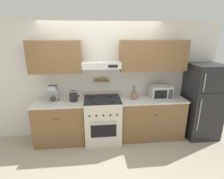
# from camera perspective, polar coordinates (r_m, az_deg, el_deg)

# --- Properties ---
(ground_plane) EXTENTS (16.00, 16.00, 0.00)m
(ground_plane) POSITION_cam_1_polar(r_m,az_deg,el_deg) (3.85, -2.72, -18.03)
(ground_plane) COLOR #B2A38E
(wall_back) EXTENTS (5.20, 0.46, 2.55)m
(wall_back) POSITION_cam_1_polar(r_m,az_deg,el_deg) (3.79, -2.40, 5.59)
(wall_back) COLOR silver
(wall_back) RESTS_ON ground_plane
(counter_left) EXTENTS (1.05, 0.61, 0.91)m
(counter_left) POSITION_cam_1_polar(r_m,az_deg,el_deg) (3.94, -16.50, -10.08)
(counter_left) COLOR brown
(counter_left) RESTS_ON ground_plane
(counter_right) EXTENTS (1.41, 0.61, 0.91)m
(counter_right) POSITION_cam_1_polar(r_m,az_deg,el_deg) (4.07, 12.54, -8.89)
(counter_right) COLOR brown
(counter_right) RESTS_ON ground_plane
(stove_range) EXTENTS (0.75, 0.70, 1.04)m
(stove_range) POSITION_cam_1_polar(r_m,az_deg,el_deg) (3.82, -3.07, -9.77)
(stove_range) COLOR beige
(stove_range) RESTS_ON ground_plane
(refrigerator) EXTENTS (0.69, 0.70, 1.65)m
(refrigerator) POSITION_cam_1_polar(r_m,az_deg,el_deg) (4.37, 27.38, -3.40)
(refrigerator) COLOR #232326
(refrigerator) RESTS_ON ground_plane
(tea_kettle) EXTENTS (0.22, 0.17, 0.24)m
(tea_kettle) POSITION_cam_1_polar(r_m,az_deg,el_deg) (3.70, -12.44, -2.29)
(tea_kettle) COLOR #232326
(tea_kettle) RESTS_ON counter_left
(coffee_maker) EXTENTS (0.17, 0.21, 0.33)m
(coffee_maker) POSITION_cam_1_polar(r_m,az_deg,el_deg) (3.77, -18.71, -1.27)
(coffee_maker) COLOR #ADAFB5
(coffee_maker) RESTS_ON counter_left
(microwave) EXTENTS (0.44, 0.39, 0.28)m
(microwave) POSITION_cam_1_polar(r_m,az_deg,el_deg) (3.94, 15.38, -0.65)
(microwave) COLOR #ADAFB5
(microwave) RESTS_ON counter_right
(utensil_crock) EXTENTS (0.14, 0.14, 0.30)m
(utensil_crock) POSITION_cam_1_polar(r_m,az_deg,el_deg) (3.77, 7.11, -1.94)
(utensil_crock) COLOR #8E7051
(utensil_crock) RESTS_ON counter_right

